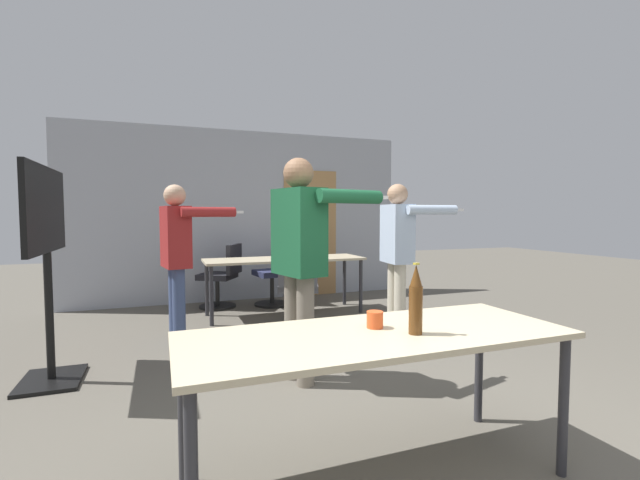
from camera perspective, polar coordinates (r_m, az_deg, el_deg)
name	(u,v)px	position (r m, az deg, el deg)	size (l,w,h in m)	color
back_wall	(245,216)	(6.80, -9.95, 3.11)	(5.21, 0.12, 2.62)	#A3A8B2
conference_table_near	(376,346)	(2.20, 7.53, -13.81)	(1.94, 0.73, 0.75)	#C6B793
conference_table_far	(285,263)	(5.72, -4.71, -3.13)	(2.10, 0.67, 0.75)	#C6B793
tv_screen	(46,245)	(3.97, -32.67, -0.61)	(0.44, 1.18, 1.71)	black
person_center_tall	(398,244)	(4.75, 10.39, -0.58)	(0.75, 0.67, 1.67)	beige
person_left_plaid	(177,248)	(4.62, -18.50, -1.05)	(0.82, 0.61, 1.64)	#3D4C75
person_far_watching	(300,248)	(3.37, -2.64, -1.06)	(0.91, 0.65, 1.78)	slate
office_chair_mid_tucked	(298,291)	(5.00, -2.94, -6.83)	(0.59, 0.63, 0.94)	black
office_chair_side_rolled	(222,278)	(6.29, -12.90, -4.99)	(0.68, 0.65, 0.91)	black
office_chair_far_left	(277,275)	(6.37, -5.80, -4.66)	(0.59, 0.54, 0.94)	black
beer_bottle	(416,301)	(2.15, 12.65, -7.90)	(0.07, 0.07, 0.35)	#563314
drink_cup	(375,320)	(2.25, 7.33, -10.49)	(0.08, 0.08, 0.09)	#E05123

